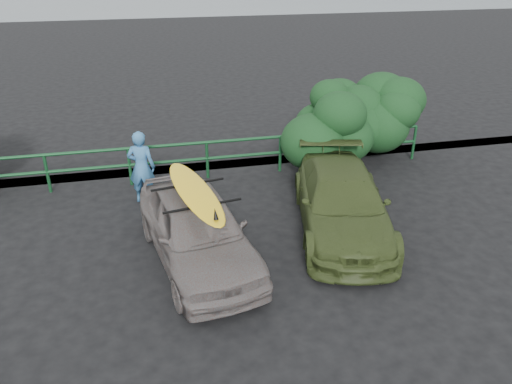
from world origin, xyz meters
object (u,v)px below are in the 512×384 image
sedan (197,229)px  olive_vehicle (342,202)px  guardrail (169,163)px  surfboard (195,191)px  man (142,167)px

sedan → olive_vehicle: sedan is taller
guardrail → surfboard: surfboard is taller
olive_vehicle → surfboard: 3.33m
man → sedan: bearing=124.9°
guardrail → olive_vehicle: bearing=-44.0°
guardrail → sedan: bearing=-85.8°
sedan → surfboard: 0.80m
sedan → guardrail: bearing=84.1°
guardrail → olive_vehicle: 4.81m
olive_vehicle → man: size_ratio=2.53×
surfboard → olive_vehicle: bearing=-0.4°
sedan → surfboard: (-0.00, 0.00, 0.80)m
guardrail → man: size_ratio=7.85×
olive_vehicle → man: (-4.14, 2.31, 0.24)m
olive_vehicle → man: man is taller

